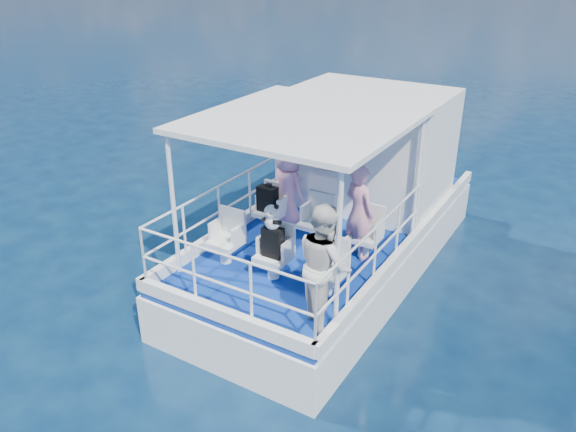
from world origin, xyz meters
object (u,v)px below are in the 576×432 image
object	(u,v)px
passenger_port_fwd	(287,188)
passenger_stbd_aft	(325,265)
backpack_center	(273,242)
panda	(272,216)

from	to	relation	value
passenger_port_fwd	passenger_stbd_aft	size ratio (longest dim) A/B	0.86
passenger_stbd_aft	backpack_center	bearing A→B (deg)	15.25
passenger_port_fwd	panda	size ratio (longest dim) A/B	3.67
passenger_stbd_aft	panda	xyz separation A→B (m)	(-1.13, 0.52, 0.20)
passenger_stbd_aft	backpack_center	xyz separation A→B (m)	(-1.14, 0.54, -0.23)
passenger_port_fwd	passenger_stbd_aft	bearing A→B (deg)	144.72
backpack_center	passenger_port_fwd	bearing A→B (deg)	114.69
passenger_stbd_aft	panda	distance (m)	1.26
passenger_port_fwd	backpack_center	xyz separation A→B (m)	(0.76, -1.64, -0.12)
passenger_port_fwd	backpack_center	world-z (taller)	passenger_port_fwd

